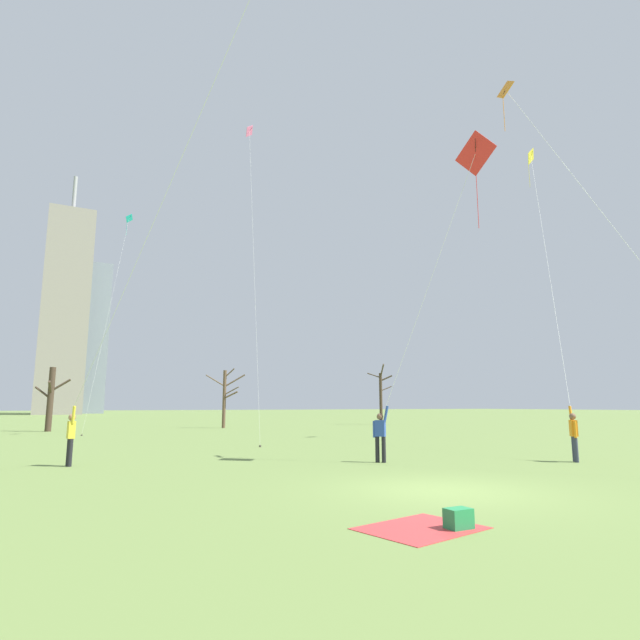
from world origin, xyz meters
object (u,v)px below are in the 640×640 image
at_px(bare_tree_right_of_center, 225,396).
at_px(distant_kite_drifting_right_teal, 125,240).
at_px(picnic_spot, 442,523).
at_px(kite_flyer_midfield_left_purple, 105,354).
at_px(distant_kite_high_overhead_pink, 250,155).
at_px(bare_tree_far_right_edge, 381,395).
at_px(kite_flyer_foreground_right_yellow, 563,366).
at_px(kite_flyer_midfield_center_red, 404,363).
at_px(bare_tree_rightmost, 51,398).

bearing_deg(bare_tree_right_of_center, distant_kite_drifting_right_teal, -175.20).
xyz_separation_m(distant_kite_drifting_right_teal, picnic_spot, (1.01, -35.69, -14.75)).
distance_m(kite_flyer_midfield_left_purple, bare_tree_right_of_center, 29.26).
height_order(distant_kite_high_overhead_pink, bare_tree_far_right_edge, distant_kite_high_overhead_pink).
height_order(kite_flyer_foreground_right_yellow, kite_flyer_midfield_center_red, kite_flyer_foreground_right_yellow).
bearing_deg(bare_tree_right_of_center, bare_tree_rightmost, 178.92).
xyz_separation_m(kite_flyer_midfield_center_red, distant_kite_drifting_right_teal, (-6.13, 28.01, 11.54)).
bearing_deg(kite_flyer_midfield_left_purple, distant_kite_drifting_right_teal, 83.10).
distance_m(picnic_spot, bare_tree_rightmost, 37.14).
distance_m(kite_flyer_foreground_right_yellow, bare_tree_rightmost, 34.60).
height_order(bare_tree_far_right_edge, bare_tree_right_of_center, bare_tree_far_right_edge).
height_order(kite_flyer_foreground_right_yellow, bare_tree_rightmost, kite_flyer_foreground_right_yellow).
distance_m(kite_flyer_midfield_center_red, bare_tree_rightmost, 30.83).
bearing_deg(kite_flyer_midfield_center_red, distant_kite_high_overhead_pink, 91.34).
xyz_separation_m(kite_flyer_midfield_left_purple, bare_tree_far_right_edge, (28.27, 27.25, -0.45)).
distance_m(kite_flyer_midfield_center_red, picnic_spot, 9.77).
relative_size(kite_flyer_midfield_center_red, distant_kite_high_overhead_pink, 0.56).
bearing_deg(kite_flyer_midfield_center_red, kite_flyer_foreground_right_yellow, -9.55).
height_order(distant_kite_drifting_right_teal, bare_tree_far_right_edge, distant_kite_drifting_right_teal).
bearing_deg(bare_tree_rightmost, kite_flyer_midfield_left_purple, -87.55).
bearing_deg(bare_tree_rightmost, kite_flyer_midfield_center_red, -70.24).
distance_m(distant_kite_high_overhead_pink, bare_tree_rightmost, 22.92).
bearing_deg(kite_flyer_midfield_left_purple, kite_flyer_foreground_right_yellow, -11.36).
xyz_separation_m(bare_tree_rightmost, bare_tree_far_right_edge, (29.42, 0.32, 0.49)).
distance_m(distant_kite_high_overhead_pink, bare_tree_right_of_center, 20.49).
bearing_deg(bare_tree_rightmost, bare_tree_far_right_edge, 0.63).
xyz_separation_m(kite_flyer_foreground_right_yellow, bare_tree_right_of_center, (-3.87, 29.86, -0.72)).
xyz_separation_m(kite_flyer_foreground_right_yellow, bare_tree_rightmost, (-17.02, 30.11, -0.94)).
height_order(picnic_spot, bare_tree_rightmost, bare_tree_rightmost).
bearing_deg(picnic_spot, distant_kite_high_overhead_pink, 78.19).
xyz_separation_m(kite_flyer_foreground_right_yellow, bare_tree_far_right_edge, (12.40, 30.44, -0.45)).
bearing_deg(bare_tree_far_right_edge, kite_flyer_midfield_left_purple, -136.05).
distance_m(bare_tree_far_right_edge, bare_tree_right_of_center, 16.28).
bearing_deg(bare_tree_rightmost, distant_kite_high_overhead_pink, -54.10).
bearing_deg(distant_kite_high_overhead_pink, kite_flyer_midfield_center_red, -88.66).
relative_size(distant_kite_high_overhead_pink, bare_tree_far_right_edge, 3.39).
relative_size(distant_kite_drifting_right_teal, bare_tree_rightmost, 3.72).
bearing_deg(distant_kite_high_overhead_pink, bare_tree_right_of_center, 77.26).
height_order(distant_kite_high_overhead_pink, bare_tree_rightmost, distant_kite_high_overhead_pink).
height_order(kite_flyer_midfield_left_purple, bare_tree_right_of_center, kite_flyer_midfield_left_purple).
height_order(kite_flyer_midfield_left_purple, distant_kite_drifting_right_teal, kite_flyer_midfield_left_purple).
height_order(kite_flyer_foreground_right_yellow, distant_kite_drifting_right_teal, distant_kite_drifting_right_teal).
xyz_separation_m(kite_flyer_midfield_left_purple, bare_tree_right_of_center, (12.00, 26.68, -0.73)).
xyz_separation_m(picnic_spot, bare_tree_rightmost, (-5.30, 36.69, 2.34)).
xyz_separation_m(distant_kite_drifting_right_teal, bare_tree_far_right_edge, (25.13, 1.32, -11.92)).
relative_size(distant_kite_drifting_right_teal, picnic_spot, 8.50).
distance_m(kite_flyer_foreground_right_yellow, picnic_spot, 13.83).
height_order(distant_kite_drifting_right_teal, bare_tree_rightmost, distant_kite_drifting_right_teal).
bearing_deg(kite_flyer_midfield_left_purple, bare_tree_right_of_center, 65.78).
bearing_deg(bare_tree_right_of_center, kite_flyer_midfield_center_red, -95.43).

